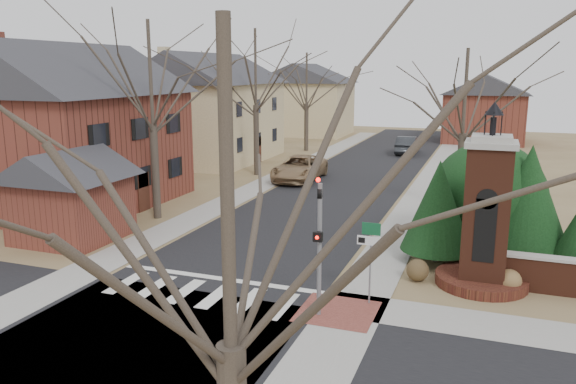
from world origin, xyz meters
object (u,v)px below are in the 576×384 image
at_px(traffic_signal_pole, 319,236).
at_px(sign_post, 371,247).
at_px(brick_gate_monument, 485,226).
at_px(distant_car, 407,145).
at_px(pickup_truck, 299,168).

xyz_separation_m(traffic_signal_pole, sign_post, (1.29, 1.41, -0.64)).
distance_m(traffic_signal_pole, brick_gate_monument, 6.47).
bearing_deg(sign_post, distant_car, 96.43).
distance_m(sign_post, brick_gate_monument, 4.55).
bearing_deg(brick_gate_monument, sign_post, -138.58).
distance_m(sign_post, pickup_truck, 21.18).
relative_size(brick_gate_monument, distant_car, 1.34).
height_order(sign_post, pickup_truck, sign_post).
bearing_deg(sign_post, traffic_signal_pole, -132.43).
bearing_deg(distant_car, sign_post, 94.08).
bearing_deg(traffic_signal_pole, brick_gate_monument, 43.24).
height_order(traffic_signal_pole, sign_post, traffic_signal_pole).
bearing_deg(traffic_signal_pole, sign_post, 47.57).
bearing_deg(traffic_signal_pole, distant_car, 94.12).
distance_m(traffic_signal_pole, distant_car, 35.89).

